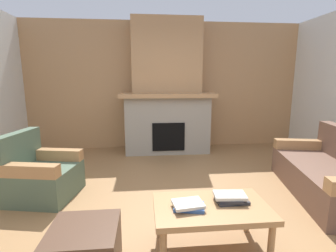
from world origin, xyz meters
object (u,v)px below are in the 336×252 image
(couch, at_px, (332,175))
(armchair, at_px, (40,175))
(fireplace, at_px, (167,96))
(ottoman, at_px, (85,251))
(coffee_table, at_px, (211,211))

(couch, bearing_deg, armchair, 174.89)
(couch, distance_m, armchair, 3.78)
(fireplace, relative_size, couch, 1.40)
(ottoman, bearing_deg, coffee_table, 10.06)
(fireplace, distance_m, couch, 3.16)
(couch, bearing_deg, ottoman, -159.65)
(couch, xyz_separation_m, coffee_table, (-1.84, -0.89, 0.09))
(armchair, bearing_deg, coffee_table, -32.53)
(armchair, bearing_deg, couch, -5.11)
(couch, height_order, ottoman, couch)
(armchair, distance_m, ottoman, 1.66)
(couch, height_order, armchair, same)
(coffee_table, height_order, ottoman, coffee_table)
(ottoman, bearing_deg, fireplace, 74.34)
(fireplace, relative_size, ottoman, 5.19)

